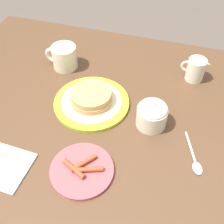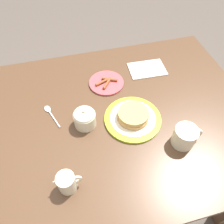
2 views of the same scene
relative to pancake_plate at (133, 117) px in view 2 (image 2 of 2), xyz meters
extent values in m
plane|color=#51473F|center=(-0.03, 0.04, -0.80)|extent=(8.00, 8.00, 0.00)
cube|color=#4C3321|center=(-0.03, 0.04, -0.03)|extent=(1.24, 0.99, 0.03)
cube|color=#4C3321|center=(-0.59, 0.48, -0.42)|extent=(0.07, 0.07, 0.75)
cube|color=#4C3321|center=(0.53, 0.48, -0.42)|extent=(0.07, 0.07, 0.75)
cylinder|color=#AAC628|center=(0.00, 0.00, -0.01)|extent=(0.26, 0.26, 0.01)
cylinder|color=beige|center=(0.00, 0.00, -0.01)|extent=(0.21, 0.21, 0.00)
cylinder|color=tan|center=(0.00, 0.00, 0.01)|extent=(0.14, 0.14, 0.02)
cylinder|color=tan|center=(0.00, 0.00, 0.03)|extent=(0.14, 0.14, 0.02)
cylinder|color=#B2474C|center=(-0.06, 0.26, -0.01)|extent=(0.18, 0.18, 0.01)
cylinder|color=brown|center=(-0.08, 0.26, 0.00)|extent=(0.08, 0.04, 0.01)
cylinder|color=brown|center=(-0.04, 0.27, 0.00)|extent=(0.08, 0.05, 0.01)
cylinder|color=brown|center=(-0.06, 0.24, 0.00)|extent=(0.06, 0.07, 0.01)
cylinder|color=beige|center=(0.16, -0.16, 0.03)|extent=(0.09, 0.09, 0.09)
torus|color=beige|center=(0.21, -0.16, 0.03)|extent=(0.07, 0.02, 0.07)
cylinder|color=brown|center=(0.16, -0.16, 0.06)|extent=(0.08, 0.08, 0.00)
cylinder|color=beige|center=(-0.32, -0.23, 0.02)|extent=(0.07, 0.07, 0.09)
cone|color=beige|center=(-0.35, -0.23, 0.05)|extent=(0.04, 0.03, 0.04)
torus|color=beige|center=(-0.29, -0.23, 0.03)|extent=(0.05, 0.01, 0.05)
cylinder|color=beige|center=(-0.21, 0.03, 0.01)|extent=(0.10, 0.10, 0.07)
ellipsoid|color=beige|center=(-0.21, 0.03, 0.05)|extent=(0.09, 0.09, 0.03)
sphere|color=beige|center=(-0.21, 0.03, 0.07)|extent=(0.02, 0.02, 0.02)
cube|color=silver|center=(0.18, 0.31, -0.02)|extent=(0.20, 0.14, 0.01)
cylinder|color=silver|center=(-0.34, 0.09, -0.02)|extent=(0.04, 0.10, 0.01)
ellipsoid|color=silver|center=(-0.37, 0.16, -0.02)|extent=(0.04, 0.05, 0.01)
camera|label=1|loc=(-0.26, 0.63, 0.67)|focal=45.00mm
camera|label=2|loc=(-0.24, -0.54, 0.78)|focal=35.00mm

